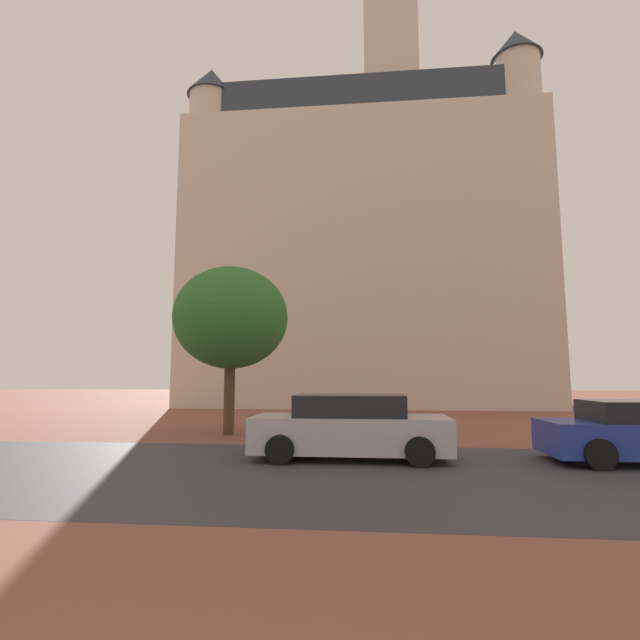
{
  "coord_description": "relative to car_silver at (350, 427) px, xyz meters",
  "views": [
    {
      "loc": [
        1.0,
        0.01,
        1.9
      ],
      "look_at": [
        -0.25,
        12.24,
        3.38
      ],
      "focal_mm": 26.61,
      "sensor_mm": 36.0,
      "label": 1
    }
  ],
  "objects": [
    {
      "name": "street_asphalt_strip",
      "position": [
        -0.56,
        -1.6,
        -0.71
      ],
      "size": [
        120.0,
        7.29,
        0.0
      ],
      "primitive_type": "cube",
      "color": "#38383D",
      "rests_on": "ground_plane"
    },
    {
      "name": "ground_plane",
      "position": [
        -0.56,
        -1.39,
        -0.72
      ],
      "size": [
        120.0,
        120.0,
        0.0
      ],
      "primitive_type": "plane",
      "color": "brown"
    },
    {
      "name": "tree_curb_far",
      "position": [
        -4.19,
        4.2,
        3.17
      ],
      "size": [
        3.85,
        3.85,
        5.64
      ],
      "color": "#4C3823",
      "rests_on": "ground_plane"
    },
    {
      "name": "car_silver",
      "position": [
        0.0,
        0.0,
        0.0
      ],
      "size": [
        4.56,
        2.04,
        1.48
      ],
      "color": "#B2B2BC",
      "rests_on": "ground_plane"
    },
    {
      "name": "landmark_building",
      "position": [
        0.25,
        23.3,
        10.55
      ],
      "size": [
        23.39,
        14.26,
        39.58
      ],
      "color": "beige",
      "rests_on": "ground_plane"
    }
  ]
}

